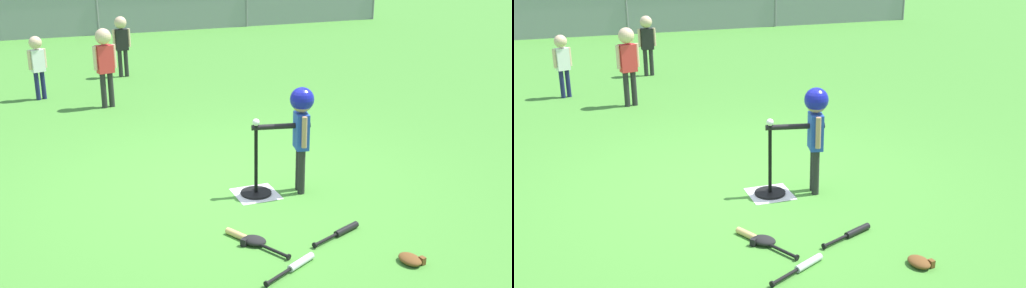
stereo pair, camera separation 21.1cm
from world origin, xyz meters
The scene contains 14 objects.
ground_plane centered at (0.00, 0.00, 0.00)m, with size 60.00×60.00×0.00m, color #478C33.
home_plate centered at (0.16, -0.32, 0.00)m, with size 0.44×0.44×0.01m, color white.
batting_tee centered at (0.16, -0.32, 0.12)m, with size 0.32×0.32×0.74m.
baseball_on_tee centered at (0.16, -0.32, 0.78)m, with size 0.07×0.07×0.07m, color white.
batter_child centered at (0.60, -0.41, 0.80)m, with size 0.63×0.31×1.12m.
fielder_near_right centered at (-0.78, 3.55, 0.77)m, with size 0.35×0.24×1.20m.
fielder_deep_right centered at (-0.20, 5.52, 0.71)m, with size 0.33×0.22×1.10m.
fielder_near_left centered at (-1.71, 4.40, 0.65)m, with size 0.28×0.20×1.01m.
spare_bat_silver centered at (-0.07, -1.82, 0.03)m, with size 0.55×0.33×0.06m.
spare_bat_wood centered at (-0.28, -1.27, 0.03)m, with size 0.38×0.67×0.06m.
spare_bat_black centered at (0.56, -1.43, 0.03)m, with size 0.57×0.28×0.06m.
glove_by_plate centered at (-0.25, -1.32, 0.04)m, with size 0.27×0.27×0.07m.
glove_near_bats centered at (0.84, -2.09, 0.04)m, with size 0.20×0.24×0.07m.
outfield_fence centered at (0.00, 10.39, 0.62)m, with size 16.06×0.06×1.15m.
Camera 2 is at (-1.77, -5.92, 2.63)m, focal length 43.73 mm.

